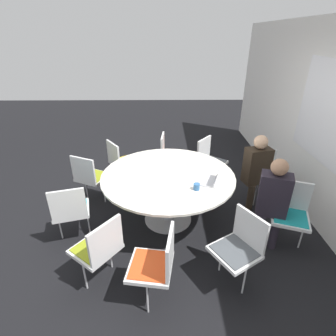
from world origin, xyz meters
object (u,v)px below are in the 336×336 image
Objects in this scene: chair_0 at (291,210)px; chair_4 at (121,160)px; person_1 at (257,167)px; handbag at (153,168)px; coffee_cup at (197,187)px; person_0 at (273,197)px; chair_8 at (157,262)px; laptop at (212,178)px; chair_6 at (70,208)px; chair_3 at (170,153)px; chair_5 at (90,175)px; chair_2 at (210,158)px; chair_9 at (240,245)px; chair_1 at (266,175)px; chair_7 at (99,246)px.

chair_0 and chair_4 have the same top height.
person_1 reaches higher than handbag.
coffee_cup is at bearing 3.81° from chair_4.
coffee_cup reaches higher than handbag.
person_0 is 0.94m from coffee_cup.
chair_8 is 0.71× the size of person_0.
person_1 is at bearing 144.13° from laptop.
chair_3 is at bearing 37.73° from chair_6.
chair_6 is at bearing 59.92° from chair_8.
laptop is (-0.28, -0.71, 0.11)m from person_0.
chair_5 is 2.09m from chair_8.
laptop reaches higher than chair_2.
chair_9 is (-0.22, 0.86, 0.00)m from chair_8.
chair_7 is (1.53, -2.28, 0.00)m from chair_1.
chair_3 is (-1.79, -1.48, 0.00)m from chair_0.
chair_5 is 0.89m from chair_6.
chair_7 is at bearing 34.84° from chair_0.
chair_4 is at bearing -66.70° from chair_3.
chair_8 is at bearing -12.23° from laptop.
laptop reaches higher than chair_3.
chair_4 is 1.00× the size of chair_7.
chair_1 and chair_8 have the same top height.
chair_9 is 2.71m from handbag.
chair_3 and chair_9 have the same top height.
chair_1 is at bearing 1.64° from chair_6.
chair_0 is 2.22× the size of laptop.
chair_2 is 1.33m from laptop.
chair_1 is at bearing 40.60° from chair_4.
chair_3 is at bearing -140.90° from laptop.
chair_2 is 10.63× the size of coffee_cup.
chair_6 is at bearing -63.41° from laptop.
chair_7 is at bearing 20.38° from person_1.
chair_2 is at bearing -51.91° from chair_1.
chair_4 reaches higher than handbag.
chair_3 is at bearing -70.45° from chair_2.
handbag is (-1.82, 0.97, -0.36)m from chair_6.
chair_0 and chair_7 have the same top height.
chair_2 is at bearing -66.45° from person_1.
person_1 is at bearing -55.75° from chair_0.
person_1 reaches higher than chair_2.
chair_2 is at bearing 41.05° from chair_5.
chair_5 is at bearing -0.94° from person_0.
laptop is 0.29m from coffee_cup.
person_0 is (1.50, 2.09, 0.20)m from chair_4.
chair_0 is 1.74m from chair_2.
chair_6 is at bearing -52.12° from chair_4.
chair_7 is at bearing -10.47° from handbag.
person_0 is at bearing 72.52° from person_1.
chair_2 is at bearing 21.15° from chair_6.
person_1 reaches higher than chair_0.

